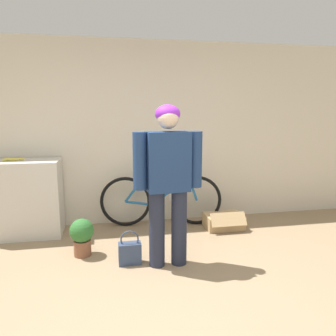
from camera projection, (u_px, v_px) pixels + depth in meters
name	position (u px, v px, depth m)	size (l,w,h in m)	color
ground_plane	(164.00, 325.00, 2.53)	(14.00, 14.00, 0.00)	#937A5B
wall_back	(134.00, 134.00, 4.69)	(8.00, 0.07, 2.60)	beige
side_shelf	(23.00, 199.00, 4.27)	(0.95, 0.51, 1.00)	beige
person	(168.00, 175.00, 3.36)	(0.72, 0.26, 1.70)	#23283D
bicycle	(161.00, 199.00, 4.67)	(1.73, 0.46, 0.79)	black
banana	(13.00, 159.00, 4.15)	(0.29, 0.08, 0.04)	#EAD64C
handbag	(130.00, 252.00, 3.52)	(0.24, 0.13, 0.38)	#334260
cardboard_box	(224.00, 221.00, 4.60)	(0.52, 0.43, 0.27)	tan
potted_plant	(82.00, 235.00, 3.71)	(0.27, 0.27, 0.43)	brown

